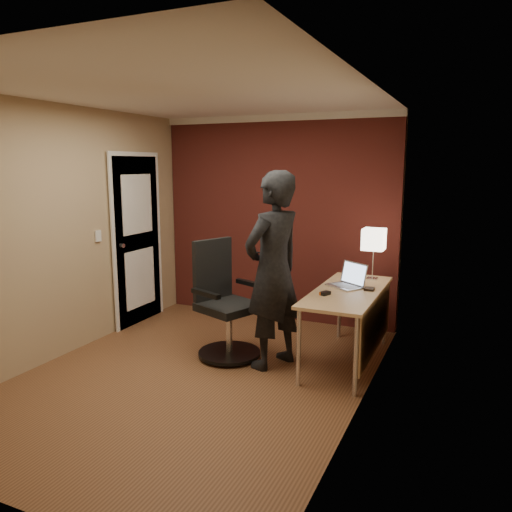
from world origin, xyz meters
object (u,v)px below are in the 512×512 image
person (273,271)px  laptop (349,280)px  desk (355,304)px  desk_lamp (374,240)px  office_chair (224,307)px  wallet (369,289)px  mouse (325,293)px

person → laptop: bearing=151.2°
desk → desk_lamp: 0.78m
laptop → office_chair: (-1.14, -0.47, -0.29)m
desk_lamp → person: (-0.75, -0.90, -0.21)m
wallet → desk_lamp: bearing=98.1°
office_chair → mouse: bearing=3.4°
desk → person: person is taller
office_chair → desk: bearing=14.5°
mouse → wallet: 0.48m
desk → laptop: size_ratio=3.59×
wallet → office_chair: (-1.36, -0.41, -0.23)m
mouse → office_chair: (-1.02, -0.06, -0.24)m
desk → person: size_ratio=0.80×
desk → laptop: 0.26m
wallet → person: bearing=-152.0°
desk → mouse: (-0.22, -0.26, 0.14)m
desk → office_chair: office_chair is taller
laptop → person: person is taller
wallet → person: person is taller
desk_lamp → mouse: desk_lamp is taller
desk_lamp → desk: bearing=-95.1°
wallet → person: (-0.82, -0.44, 0.19)m
desk → wallet: wallet is taller
desk → laptop: (-0.10, 0.15, 0.19)m
person → mouse: bearing=121.8°
mouse → office_chair: bearing=-153.5°
person → desk_lamp: bearing=161.7°
desk → person: (-0.70, -0.35, 0.33)m
desk_lamp → person: size_ratio=0.29×
mouse → desk_lamp: bearing=94.7°
laptop → desk: bearing=-56.7°
wallet → office_chair: bearing=-163.3°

